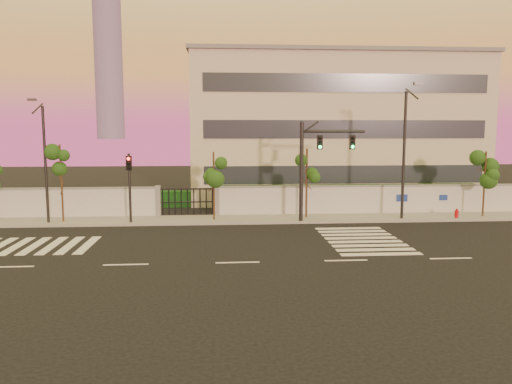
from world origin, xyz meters
TOP-DOWN VIEW (x-y plane):
  - ground at (0.00, 0.00)m, footprint 120.00×120.00m
  - sidewalk at (0.00, 10.50)m, footprint 60.00×3.00m
  - perimeter_wall at (0.10, 12.00)m, footprint 60.00×0.36m
  - hedge_row at (1.17, 14.74)m, footprint 41.00×4.25m
  - institutional_building at (9.00, 21.99)m, footprint 24.40×12.40m
  - distant_skyscraper at (-65.00, 280.00)m, footprint 16.00×16.00m
  - road_markings at (-1.58, 3.76)m, footprint 57.00×7.62m
  - street_tree_c at (-10.78, 10.17)m, footprint 1.37×1.09m
  - street_tree_d at (-1.15, 10.15)m, footprint 1.42×1.13m
  - street_tree_e at (4.99, 10.51)m, footprint 1.58×1.26m
  - street_tree_f at (17.02, 10.11)m, footprint 1.50×1.19m
  - traffic_signal_main at (5.22, 9.27)m, footprint 4.10×0.56m
  - traffic_signal_secondary at (-6.45, 9.57)m, footprint 0.35×0.34m
  - streetlight_west at (-11.65, 9.75)m, footprint 0.47×1.87m
  - streetlight_east at (11.21, 9.51)m, footprint 0.53×2.12m
  - fire_hydrant at (14.92, 9.59)m, footprint 0.30×0.29m

SIDE VIEW (x-z plane):
  - ground at x=0.00m, z-range 0.00..0.00m
  - road_markings at x=-1.58m, z-range 0.00..0.02m
  - sidewalk at x=0.00m, z-range 0.00..0.15m
  - fire_hydrant at x=14.92m, z-range 0.00..0.77m
  - hedge_row at x=1.17m, z-range -0.08..1.72m
  - perimeter_wall at x=0.10m, z-range -0.03..2.17m
  - traffic_signal_secondary at x=-6.45m, z-range 0.61..5.11m
  - street_tree_f at x=17.02m, z-range 1.07..5.60m
  - street_tree_d at x=-1.15m, z-range 1.08..5.64m
  - street_tree_e at x=4.99m, z-range 1.12..5.85m
  - street_tree_c at x=-10.78m, z-range 1.19..6.25m
  - traffic_signal_main at x=5.22m, z-range 0.86..7.35m
  - streetlight_west at x=-11.65m, z-range 0.31..8.10m
  - streetlight_east at x=11.21m, z-range 0.36..9.17m
  - institutional_building at x=9.00m, z-range 0.03..12.28m
  - distant_skyscraper at x=-65.00m, z-range 2.98..120.98m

